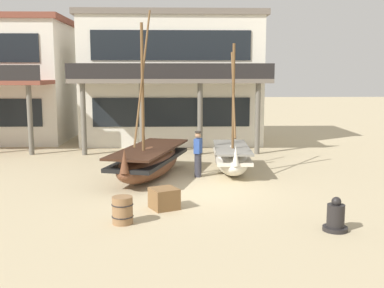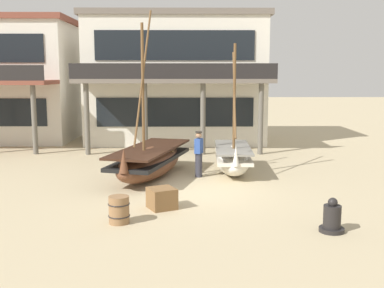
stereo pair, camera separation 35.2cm
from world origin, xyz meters
The scene contains 8 objects.
ground_plane centered at (0.00, 0.00, 0.00)m, with size 120.00×120.00×0.00m, color tan.
fishing_boat_near_left centered at (-1.52, 2.08, 0.62)m, with size 2.89×5.21×5.96m.
fishing_boat_centre_large centered at (1.58, 2.89, 0.58)m, with size 1.43×3.81×4.83m.
fisherman_by_hull centered at (0.26, 2.17, 0.83)m, with size 0.34×0.42×1.68m.
capstan_winch centered at (3.30, -3.87, 0.32)m, with size 0.60×0.60×0.84m.
wooden_barrel centered at (-1.89, -3.16, 0.35)m, with size 0.56×0.56×0.70m.
cargo_crate centered at (-0.88, -1.87, 0.29)m, with size 0.70×0.70×0.58m, color brown.
harbor_building_main centered at (-0.77, 11.52, 3.47)m, with size 9.80×7.67×6.93m.
Camera 2 is at (-0.16, -14.62, 3.77)m, focal length 43.74 mm.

